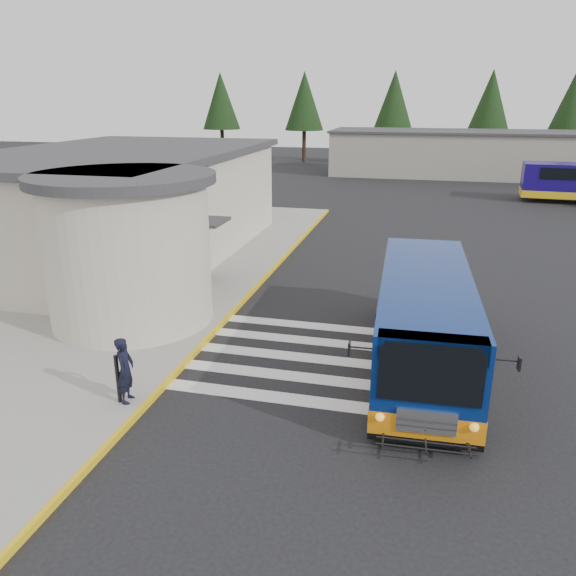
% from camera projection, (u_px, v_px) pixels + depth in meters
% --- Properties ---
extents(ground, '(140.00, 140.00, 0.00)m').
position_uv_depth(ground, '(339.00, 349.00, 16.81)').
color(ground, black).
rests_on(ground, ground).
extents(sidewalk, '(10.00, 34.00, 0.15)m').
position_uv_depth(sidewalk, '(133.00, 284.00, 22.50)').
color(sidewalk, gray).
rests_on(sidewalk, ground).
extents(curb_strip, '(0.12, 34.00, 0.16)m').
position_uv_depth(curb_strip, '(250.00, 293.00, 21.38)').
color(curb_strip, gold).
rests_on(curb_strip, ground).
extents(station_building, '(12.70, 18.70, 4.80)m').
position_uv_depth(station_building, '(122.00, 207.00, 24.79)').
color(station_building, beige).
rests_on(station_building, ground).
extents(crosswalk, '(8.00, 5.35, 0.01)m').
position_uv_depth(crosswalk, '(318.00, 359.00, 16.18)').
color(crosswalk, silver).
rests_on(crosswalk, ground).
extents(depot_building, '(26.40, 8.40, 4.20)m').
position_uv_depth(depot_building, '(471.00, 153.00, 53.37)').
color(depot_building, gray).
rests_on(depot_building, ground).
extents(tree_line, '(58.40, 4.40, 10.00)m').
position_uv_depth(tree_line, '(474.00, 101.00, 59.16)').
color(tree_line, black).
rests_on(tree_line, ground).
extents(transit_bus, '(3.38, 9.36, 2.61)m').
position_uv_depth(transit_bus, '(424.00, 325.00, 15.39)').
color(transit_bus, navy).
rests_on(transit_bus, ground).
extents(pedestrian_a, '(0.49, 0.66, 1.66)m').
position_uv_depth(pedestrian_a, '(125.00, 370.00, 13.41)').
color(pedestrian_a, black).
rests_on(pedestrian_a, sidewalk).
extents(pedestrian_b, '(0.85, 0.95, 1.60)m').
position_uv_depth(pedestrian_b, '(149.00, 306.00, 17.58)').
color(pedestrian_b, black).
rests_on(pedestrian_b, sidewalk).
extents(bollard, '(0.10, 0.10, 1.24)m').
position_uv_depth(bollard, '(118.00, 379.00, 13.44)').
color(bollard, black).
rests_on(bollard, sidewalk).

